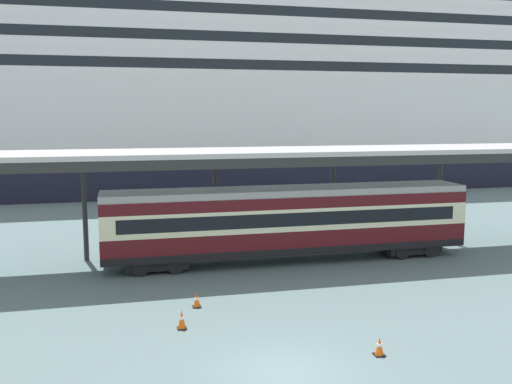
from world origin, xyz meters
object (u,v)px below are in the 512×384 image
at_px(cruise_ship, 41,83).
at_px(traffic_cone_mid, 379,346).
at_px(traffic_cone_near, 182,320).
at_px(traffic_cone_far, 197,300).
at_px(train_carriage, 289,220).

height_order(cruise_ship, traffic_cone_mid, cruise_ship).
distance_m(traffic_cone_near, traffic_cone_far, 2.43).
bearing_deg(traffic_cone_far, cruise_ship, 104.75).
bearing_deg(train_carriage, traffic_cone_near, -128.45).
xyz_separation_m(traffic_cone_near, traffic_cone_far, (0.87, 2.27, -0.06)).
bearing_deg(cruise_ship, traffic_cone_mid, -71.18).
bearing_deg(traffic_cone_far, traffic_cone_mid, -48.97).
distance_m(cruise_ship, train_carriage, 40.90).
relative_size(cruise_ship, traffic_cone_mid, 223.61).
bearing_deg(train_carriage, cruise_ship, 115.35).
bearing_deg(traffic_cone_near, train_carriage, 51.55).
xyz_separation_m(traffic_cone_near, traffic_cone_mid, (6.26, -3.93, -0.05)).
distance_m(traffic_cone_mid, traffic_cone_far, 8.22).
height_order(traffic_cone_near, traffic_cone_far, traffic_cone_near).
distance_m(cruise_ship, traffic_cone_mid, 52.46).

